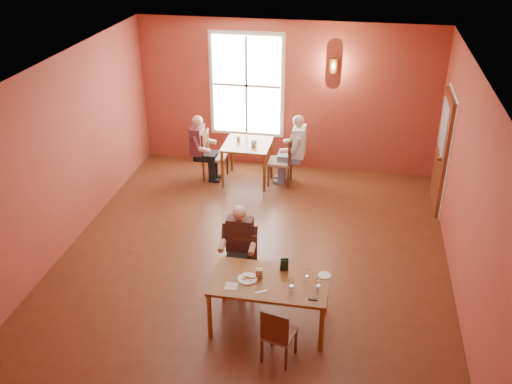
% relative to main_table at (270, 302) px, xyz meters
% --- Properties ---
extents(ground, '(6.00, 7.00, 0.01)m').
position_rel_main_table_xyz_m(ground, '(-0.50, 1.52, -0.35)').
color(ground, brown).
rests_on(ground, ground).
extents(wall_back, '(6.00, 0.04, 3.00)m').
position_rel_main_table_xyz_m(wall_back, '(-0.50, 5.02, 1.15)').
color(wall_back, brown).
rests_on(wall_back, ground).
extents(wall_front, '(6.00, 0.04, 3.00)m').
position_rel_main_table_xyz_m(wall_front, '(-0.50, -1.98, 1.15)').
color(wall_front, brown).
rests_on(wall_front, ground).
extents(wall_left, '(0.04, 7.00, 3.00)m').
position_rel_main_table_xyz_m(wall_left, '(-3.50, 1.52, 1.15)').
color(wall_left, brown).
rests_on(wall_left, ground).
extents(wall_right, '(0.04, 7.00, 3.00)m').
position_rel_main_table_xyz_m(wall_right, '(2.50, 1.52, 1.15)').
color(wall_right, brown).
rests_on(wall_right, ground).
extents(ceiling, '(6.00, 7.00, 0.04)m').
position_rel_main_table_xyz_m(ceiling, '(-0.50, 1.52, 2.65)').
color(ceiling, white).
rests_on(ceiling, wall_back).
extents(window, '(1.36, 0.10, 1.96)m').
position_rel_main_table_xyz_m(window, '(-1.30, 4.97, 1.35)').
color(window, white).
rests_on(window, wall_back).
extents(door, '(0.12, 1.04, 2.10)m').
position_rel_main_table_xyz_m(door, '(2.44, 3.82, 0.70)').
color(door, maroon).
rests_on(door, ground).
extents(wall_sconce, '(0.16, 0.16, 0.28)m').
position_rel_main_table_xyz_m(wall_sconce, '(0.40, 4.92, 1.85)').
color(wall_sconce, brown).
rests_on(wall_sconce, wall_back).
extents(main_table, '(1.50, 0.84, 0.70)m').
position_rel_main_table_xyz_m(main_table, '(0.00, 0.00, 0.00)').
color(main_table, brown).
rests_on(main_table, ground).
extents(chair_diner_main, '(0.37, 0.37, 0.83)m').
position_rel_main_table_xyz_m(chair_diner_main, '(-0.50, 0.65, 0.07)').
color(chair_diner_main, '#452813').
rests_on(chair_diner_main, ground).
extents(diner_main, '(0.48, 0.48, 1.21)m').
position_rel_main_table_xyz_m(diner_main, '(-0.50, 0.62, 0.25)').
color(diner_main, black).
rests_on(diner_main, ground).
extents(chair_empty, '(0.42, 0.42, 0.79)m').
position_rel_main_table_xyz_m(chair_empty, '(0.22, -0.60, 0.04)').
color(chair_empty, '#42270F').
rests_on(chair_empty, ground).
extents(plate_food, '(0.27, 0.27, 0.03)m').
position_rel_main_table_xyz_m(plate_food, '(-0.29, -0.03, 0.37)').
color(plate_food, white).
rests_on(plate_food, main_table).
extents(sandwich, '(0.10, 0.09, 0.10)m').
position_rel_main_table_xyz_m(sandwich, '(-0.15, 0.05, 0.40)').
color(sandwich, tan).
rests_on(sandwich, main_table).
extents(goblet_a, '(0.07, 0.07, 0.17)m').
position_rel_main_table_xyz_m(goblet_a, '(0.45, 0.10, 0.44)').
color(goblet_a, silver).
rests_on(goblet_a, main_table).
extents(goblet_b, '(0.09, 0.09, 0.18)m').
position_rel_main_table_xyz_m(goblet_b, '(0.62, -0.08, 0.44)').
color(goblet_b, white).
rests_on(goblet_b, main_table).
extents(goblet_c, '(0.09, 0.09, 0.18)m').
position_rel_main_table_xyz_m(goblet_c, '(0.29, -0.15, 0.44)').
color(goblet_c, white).
rests_on(goblet_c, main_table).
extents(menu_stand, '(0.12, 0.08, 0.18)m').
position_rel_main_table_xyz_m(menu_stand, '(0.15, 0.26, 0.44)').
color(menu_stand, black).
rests_on(menu_stand, main_table).
extents(knife, '(0.16, 0.09, 0.00)m').
position_rel_main_table_xyz_m(knife, '(-0.07, -0.25, 0.35)').
color(knife, silver).
rests_on(knife, main_table).
extents(napkin, '(0.17, 0.17, 0.01)m').
position_rel_main_table_xyz_m(napkin, '(-0.46, -0.21, 0.35)').
color(napkin, silver).
rests_on(napkin, main_table).
extents(side_plate, '(0.21, 0.21, 0.01)m').
position_rel_main_table_xyz_m(side_plate, '(0.68, 0.23, 0.36)').
color(side_plate, white).
rests_on(side_plate, main_table).
extents(sunglasses, '(0.11, 0.04, 0.01)m').
position_rel_main_table_xyz_m(sunglasses, '(0.58, -0.29, 0.36)').
color(sunglasses, black).
rests_on(sunglasses, main_table).
extents(second_table, '(0.90, 0.90, 0.79)m').
position_rel_main_table_xyz_m(second_table, '(-1.13, 4.16, 0.05)').
color(second_table, brown).
rests_on(second_table, ground).
extents(chair_diner_white, '(0.43, 0.43, 0.98)m').
position_rel_main_table_xyz_m(chair_diner_white, '(-0.48, 4.16, 0.14)').
color(chair_diner_white, '#421F12').
rests_on(chair_diner_white, ground).
extents(diner_white, '(0.54, 0.54, 1.36)m').
position_rel_main_table_xyz_m(diner_white, '(-0.45, 4.16, 0.33)').
color(diner_white, silver).
rests_on(diner_white, ground).
extents(chair_diner_maroon, '(0.43, 0.43, 0.98)m').
position_rel_main_table_xyz_m(chair_diner_maroon, '(-1.78, 4.16, 0.14)').
color(chair_diner_maroon, '#3D250F').
rests_on(chair_diner_maroon, ground).
extents(diner_maroon, '(0.51, 0.51, 1.28)m').
position_rel_main_table_xyz_m(diner_maroon, '(-1.81, 4.16, 0.29)').
color(diner_maroon, maroon).
rests_on(diner_maroon, ground).
extents(cup_a, '(0.15, 0.15, 0.10)m').
position_rel_main_table_xyz_m(cup_a, '(-0.99, 4.07, 0.49)').
color(cup_a, silver).
rests_on(cup_a, second_table).
extents(cup_b, '(0.10, 0.10, 0.09)m').
position_rel_main_table_xyz_m(cup_b, '(-1.32, 4.24, 0.49)').
color(cup_b, white).
rests_on(cup_b, second_table).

